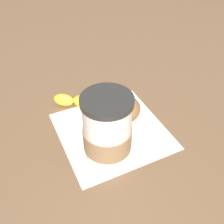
{
  "coord_description": "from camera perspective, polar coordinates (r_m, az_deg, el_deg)",
  "views": [
    {
      "loc": [
        -0.35,
        0.21,
        0.41
      ],
      "look_at": [
        0.0,
        0.0,
        0.06
      ],
      "focal_mm": 42.0,
      "sensor_mm": 36.0,
      "label": 1
    }
  ],
  "objects": [
    {
      "name": "sugar_packet",
      "position": [
        0.68,
        1.47,
        3.98
      ],
      "size": [
        0.05,
        0.04,
        0.01
      ],
      "primitive_type": "cube",
      "rotation": [
        0.0,
        0.0,
        0.1
      ],
      "color": "white",
      "rests_on": "ground_plane"
    },
    {
      "name": "coffee_cup",
      "position": [
        0.48,
        -1.01,
        -4.39
      ],
      "size": [
        0.09,
        0.09,
        0.15
      ],
      "color": "white",
      "rests_on": "paper_napkin"
    },
    {
      "name": "muffin",
      "position": [
        0.55,
        2.23,
        -0.3
      ],
      "size": [
        0.08,
        0.08,
        0.08
      ],
      "color": "white",
      "rests_on": "paper_napkin"
    },
    {
      "name": "banana",
      "position": [
        0.63,
        -6.4,
        1.77
      ],
      "size": [
        0.13,
        0.1,
        0.03
      ],
      "color": "yellow",
      "rests_on": "paper_napkin"
    },
    {
      "name": "ground_plane",
      "position": [
        0.58,
        -0.0,
        -4.15
      ],
      "size": [
        3.0,
        3.0,
        0.0
      ],
      "primitive_type": "plane",
      "color": "brown"
    },
    {
      "name": "paper_napkin",
      "position": [
        0.58,
        -0.0,
        -4.1
      ],
      "size": [
        0.24,
        0.24,
        0.0
      ],
      "primitive_type": "cube",
      "rotation": [
        0.0,
        0.0,
        -0.09
      ],
      "color": "white",
      "rests_on": "ground_plane"
    }
  ]
}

